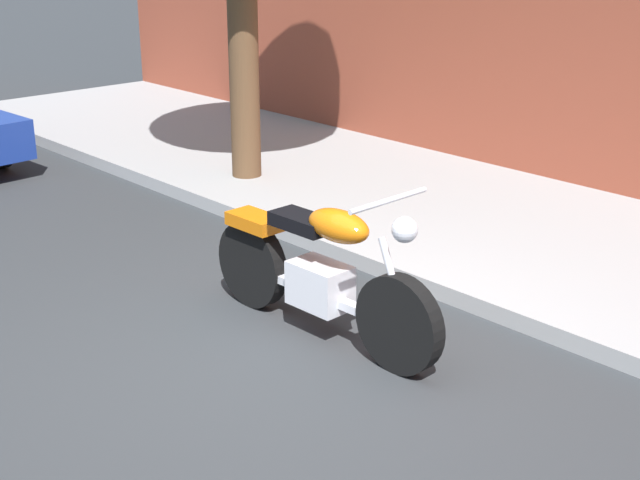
# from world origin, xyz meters

# --- Properties ---
(ground_plane) EXTENTS (60.00, 60.00, 0.00)m
(ground_plane) POSITION_xyz_m (0.00, 0.00, 0.00)
(ground_plane) COLOR #303335
(sidewalk) EXTENTS (18.65, 3.18, 0.14)m
(sidewalk) POSITION_xyz_m (0.00, 3.23, 0.07)
(sidewalk) COLOR #9B9B9B
(sidewalk) RESTS_ON ground
(motorcycle) EXTENTS (2.17, 0.70, 1.18)m
(motorcycle) POSITION_xyz_m (-0.20, 0.54, 0.48)
(motorcycle) COLOR black
(motorcycle) RESTS_ON ground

